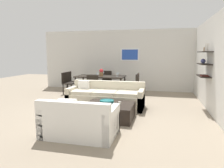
{
  "coord_description": "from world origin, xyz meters",
  "views": [
    {
      "loc": [
        1.68,
        -5.69,
        1.64
      ],
      "look_at": [
        0.24,
        0.2,
        0.75
      ],
      "focal_mm": 32.93,
      "sensor_mm": 36.0,
      "label": 1
    }
  ],
  "objects": [
    {
      "name": "back_wall_unit",
      "position": [
        0.3,
        3.53,
        1.35
      ],
      "size": [
        8.4,
        0.09,
        2.7
      ],
      "color": "silver",
      "rests_on": "ground"
    },
    {
      "name": "right_wall_shelf_unit",
      "position": [
        3.03,
        0.6,
        1.35
      ],
      "size": [
        0.34,
        8.2,
        2.7
      ],
      "color": "silver",
      "rests_on": "ground"
    },
    {
      "name": "dining_chair_left_far",
      "position": [
        -2.15,
        2.5,
        0.5
      ],
      "size": [
        0.44,
        0.44,
        0.88
      ],
      "color": "black",
      "rests_on": "ground"
    },
    {
      "name": "coffee_table",
      "position": [
        0.4,
        -0.77,
        0.19
      ],
      "size": [
        1.22,
        0.97,
        0.38
      ],
      "color": "black",
      "rests_on": "ground"
    },
    {
      "name": "dining_chair_foot",
      "position": [
        -0.75,
        1.4,
        0.5
      ],
      "size": [
        0.44,
        0.44,
        0.88
      ],
      "color": "black",
      "rests_on": "ground"
    },
    {
      "name": "dining_table",
      "position": [
        -0.75,
        2.29,
        0.69
      ],
      "size": [
        1.97,
        0.96,
        0.75
      ],
      "color": "black",
      "rests_on": "ground"
    },
    {
      "name": "loveseat_white",
      "position": [
        0.1,
        -1.99,
        0.29
      ],
      "size": [
        1.45,
        0.9,
        0.78
      ],
      "color": "white",
      "rests_on": "ground"
    },
    {
      "name": "dining_chair_head",
      "position": [
        -0.75,
        3.17,
        0.5
      ],
      "size": [
        0.44,
        0.44,
        0.88
      ],
      "color": "black",
      "rests_on": "ground"
    },
    {
      "name": "sofa_beige",
      "position": [
        0.01,
        0.34,
        0.29
      ],
      "size": [
        2.33,
        0.9,
        0.78
      ],
      "color": "beige",
      "rests_on": "ground"
    },
    {
      "name": "wine_glass_right_far",
      "position": [
        -0.03,
        2.41,
        0.85
      ],
      "size": [
        0.06,
        0.06,
        0.15
      ],
      "color": "silver",
      "rests_on": "dining_table"
    },
    {
      "name": "wine_glass_right_near",
      "position": [
        -0.03,
        2.17,
        0.86
      ],
      "size": [
        0.07,
        0.07,
        0.16
      ],
      "color": "silver",
      "rests_on": "dining_table"
    },
    {
      "name": "wine_glass_head",
      "position": [
        -0.75,
        2.71,
        0.85
      ],
      "size": [
        0.07,
        0.07,
        0.15
      ],
      "color": "silver",
      "rests_on": "dining_table"
    },
    {
      "name": "centerpiece_vase",
      "position": [
        -0.71,
        2.26,
        0.9
      ],
      "size": [
        0.16,
        0.16,
        0.3
      ],
      "color": "olive",
      "rests_on": "dining_table"
    },
    {
      "name": "decorative_bowl",
      "position": [
        0.32,
        -0.71,
        0.43
      ],
      "size": [
        0.36,
        0.36,
        0.09
      ],
      "color": "#19666B",
      "rests_on": "coffee_table"
    },
    {
      "name": "dining_chair_left_near",
      "position": [
        -2.15,
        2.07,
        0.5
      ],
      "size": [
        0.44,
        0.44,
        0.88
      ],
      "color": "black",
      "rests_on": "ground"
    },
    {
      "name": "dining_chair_right_near",
      "position": [
        0.64,
        2.07,
        0.5
      ],
      "size": [
        0.44,
        0.44,
        0.88
      ],
      "color": "black",
      "rests_on": "ground"
    },
    {
      "name": "dining_chair_right_far",
      "position": [
        0.64,
        2.5,
        0.5
      ],
      "size": [
        0.44,
        0.44,
        0.88
      ],
      "color": "black",
      "rests_on": "ground"
    },
    {
      "name": "ground_plane",
      "position": [
        0.0,
        0.0,
        0.0
      ],
      "size": [
        18.0,
        18.0,
        0.0
      ],
      "primitive_type": "plane",
      "color": "gray"
    },
    {
      "name": "candle_jar",
      "position": [
        0.67,
        -0.77,
        0.42
      ],
      "size": [
        0.07,
        0.07,
        0.08
      ],
      "primitive_type": "cylinder",
      "color": "silver",
      "rests_on": "coffee_table"
    },
    {
      "name": "wine_glass_foot",
      "position": [
        -0.75,
        1.87,
        0.88
      ],
      "size": [
        0.07,
        0.07,
        0.18
      ],
      "color": "silver",
      "rests_on": "dining_table"
    }
  ]
}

